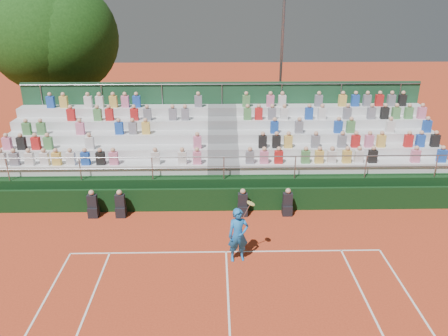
{
  "coord_description": "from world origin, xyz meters",
  "views": [
    {
      "loc": [
        -0.35,
        -13.22,
        8.55
      ],
      "look_at": [
        0.0,
        3.5,
        1.8
      ],
      "focal_mm": 35.0,
      "sensor_mm": 36.0,
      "label": 1
    }
  ],
  "objects_px": {
    "tennis_player": "(238,235)",
    "tree_west": "(47,35)",
    "floodlight_mast": "(281,57)",
    "tree_east": "(62,38)"
  },
  "relations": [
    {
      "from": "tennis_player",
      "to": "tree_west",
      "type": "bearing_deg",
      "value": 127.63
    },
    {
      "from": "tennis_player",
      "to": "floodlight_mast",
      "type": "height_order",
      "value": "floodlight_mast"
    },
    {
      "from": "tree_west",
      "to": "tennis_player",
      "type": "bearing_deg",
      "value": -52.37
    },
    {
      "from": "tennis_player",
      "to": "floodlight_mast",
      "type": "relative_size",
      "value": 0.25
    },
    {
      "from": "tennis_player",
      "to": "tree_east",
      "type": "height_order",
      "value": "tree_east"
    },
    {
      "from": "tennis_player",
      "to": "tree_east",
      "type": "distance_m",
      "value": 17.27
    },
    {
      "from": "tennis_player",
      "to": "tree_east",
      "type": "xyz_separation_m",
      "value": [
        -9.53,
        13.45,
        5.17
      ]
    },
    {
      "from": "tennis_player",
      "to": "floodlight_mast",
      "type": "bearing_deg",
      "value": 76.37
    },
    {
      "from": "tree_west",
      "to": "tree_east",
      "type": "distance_m",
      "value": 0.8
    },
    {
      "from": "floodlight_mast",
      "to": "tree_east",
      "type": "bearing_deg",
      "value": 176.68
    }
  ]
}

